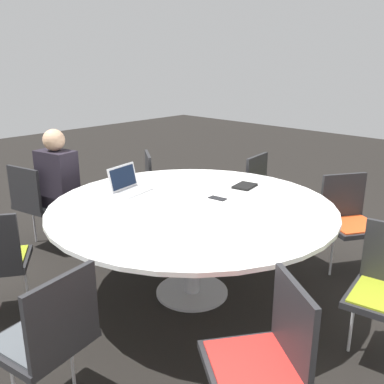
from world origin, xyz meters
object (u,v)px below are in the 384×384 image
Objects in this scene: chair_2 at (48,332)px; chair_6 at (267,189)px; chair_3 at (265,353)px; chair_7 at (161,184)px; laptop at (128,185)px; chair_0 at (37,200)px; person_0 at (59,182)px; cell_phone at (217,198)px; chair_5 at (350,216)px; spiral_notebook at (245,186)px.

chair_2 is 1.00× the size of chair_6.
chair_3 and chair_6 have the same top height.
laptop is (0.89, 0.59, 0.30)m from chair_7.
chair_0 is 2.23m from chair_2.
cell_phone is (-0.52, 1.51, 0.06)m from person_0.
chair_5 is 1.92m from laptop.
chair_0 is at bearing -76.69° from chair_7.
laptop reaches higher than chair_3.
laptop is at bearing -20.80° from chair_6.
chair_6 is 1.60m from laptop.
person_0 reaches higher than laptop.
person_0 reaches higher than chair_0.
chair_5 is at bearing 49.15° from chair_7.
chair_0 is 1.00× the size of chair_5.
chair_2 is 1.00× the size of chair_5.
chair_6 reaches higher than spiral_notebook.
chair_3 is at bearing 26.26° from chair_6.
chair_2 is 1.60m from laptop.
chair_7 is (0.47, -1.91, 0.00)m from chair_5.
chair_3 is at bearing 2.73° from chair_7.
spiral_notebook is at bearing 11.87° from chair_6.
chair_0 is 1.86m from cell_phone.
chair_0 reaches higher than spiral_notebook.
spiral_notebook reaches higher than cell_phone.
chair_3 reaches higher than cell_phone.
spiral_notebook is at bearing -1.75° from chair_2.
chair_0 and chair_5 have the same top height.
chair_6 is 0.84m from spiral_notebook.
chair_2 is at bearing 8.85° from spiral_notebook.
chair_5 is 1.00× the size of chair_6.
chair_7 is 1.25m from spiral_notebook.
chair_3 reaches higher than spiral_notebook.
laptop is (-0.16, 0.84, 0.11)m from person_0.
chair_2 is at bearing -37.47° from chair_0.
chair_7 is at bearing -112.89° from cell_phone.
chair_5 is 0.71× the size of person_0.
person_0 is at bearing 47.60° from chair_2.
cell_phone is at bearing -0.87° from chair_2.
spiral_notebook is (-1.05, 1.69, 0.26)m from chair_0.
chair_0 is at bearing -58.04° from spiral_notebook.
chair_0 is 2.39× the size of laptop.
chair_0 is 2.90m from chair_5.
chair_2 is 1.00× the size of chair_7.
chair_6 is at bearing -24.62° from laptop.
chair_3 is 3.64× the size of spiral_notebook.
cell_phone is (-1.63, -0.28, 0.25)m from chair_2.
chair_2 is 2.39× the size of laptop.
chair_2 is at bearing 9.73° from cell_phone.
chair_3 is at bearing -65.22° from chair_2.
chair_6 is at bearing -160.49° from spiral_notebook.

